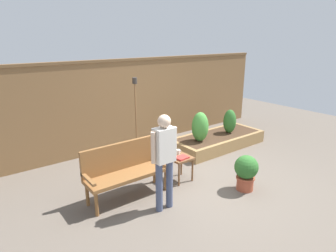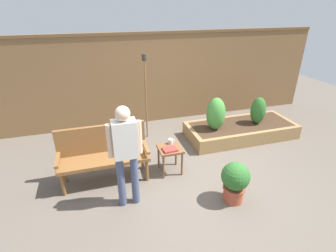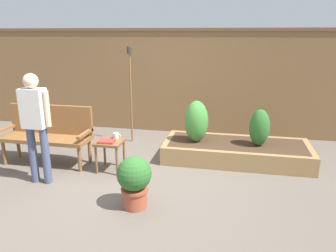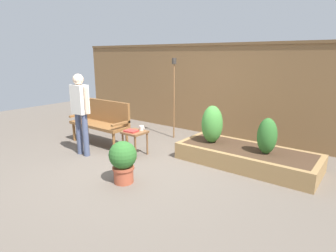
# 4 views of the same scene
# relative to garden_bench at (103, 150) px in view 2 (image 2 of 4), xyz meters

# --- Properties ---
(ground_plane) EXTENTS (14.00, 14.00, 0.00)m
(ground_plane) POSITION_rel_garden_bench_xyz_m (1.42, -0.47, -0.54)
(ground_plane) COLOR #60564C
(fence_back) EXTENTS (8.40, 0.14, 2.16)m
(fence_back) POSITION_rel_garden_bench_xyz_m (1.42, 2.13, 0.55)
(fence_back) COLOR brown
(fence_back) RESTS_ON ground_plane
(garden_bench) EXTENTS (1.44, 0.48, 0.94)m
(garden_bench) POSITION_rel_garden_bench_xyz_m (0.00, 0.00, 0.00)
(garden_bench) COLOR brown
(garden_bench) RESTS_ON ground_plane
(side_table) EXTENTS (0.40, 0.40, 0.48)m
(side_table) POSITION_rel_garden_bench_xyz_m (1.11, -0.14, -0.15)
(side_table) COLOR brown
(side_table) RESTS_ON ground_plane
(cup_on_table) EXTENTS (0.12, 0.09, 0.09)m
(cup_on_table) POSITION_rel_garden_bench_xyz_m (1.16, 0.00, -0.02)
(cup_on_table) COLOR silver
(cup_on_table) RESTS_ON side_table
(book_on_table) EXTENTS (0.25, 0.20, 0.03)m
(book_on_table) POSITION_rel_garden_bench_xyz_m (1.09, -0.21, -0.05)
(book_on_table) COLOR #B2332D
(book_on_table) RESTS_ON side_table
(potted_boxwood) EXTENTS (0.42, 0.42, 0.65)m
(potted_boxwood) POSITION_rel_garden_bench_xyz_m (1.81, -1.12, -0.18)
(potted_boxwood) COLOR #A84C33
(potted_boxwood) RESTS_ON ground_plane
(raised_planter_bed) EXTENTS (2.40, 1.00, 0.30)m
(raised_planter_bed) POSITION_rel_garden_bench_xyz_m (3.02, 0.69, -0.39)
(raised_planter_bed) COLOR #997547
(raised_planter_bed) RESTS_ON ground_plane
(shrub_near_bench) EXTENTS (0.39, 0.39, 0.70)m
(shrub_near_bench) POSITION_rel_garden_bench_xyz_m (2.34, 0.65, 0.10)
(shrub_near_bench) COLOR brown
(shrub_near_bench) RESTS_ON raised_planter_bed
(shrub_far_corner) EXTENTS (0.32, 0.32, 0.60)m
(shrub_far_corner) POSITION_rel_garden_bench_xyz_m (3.36, 0.65, 0.06)
(shrub_far_corner) COLOR brown
(shrub_far_corner) RESTS_ON raised_planter_bed
(tiki_torch) EXTENTS (0.10, 0.10, 1.83)m
(tiki_torch) POSITION_rel_garden_bench_xyz_m (1.01, 1.28, 0.70)
(tiki_torch) COLOR brown
(tiki_torch) RESTS_ON ground_plane
(person_by_bench) EXTENTS (0.47, 0.20, 1.56)m
(person_by_bench) POSITION_rel_garden_bench_xyz_m (0.29, -0.73, 0.39)
(person_by_bench) COLOR #475170
(person_by_bench) RESTS_ON ground_plane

